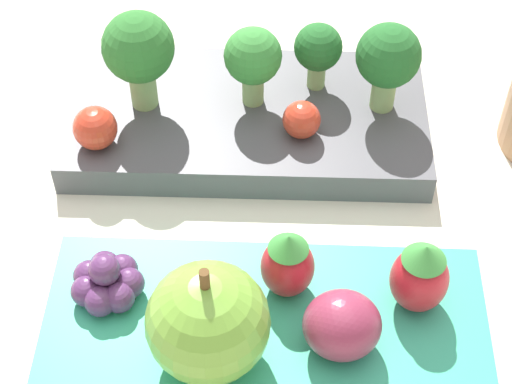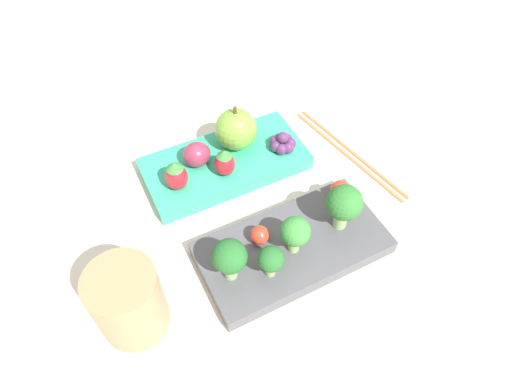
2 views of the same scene
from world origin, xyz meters
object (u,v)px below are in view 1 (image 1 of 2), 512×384
(broccoli_floret_3, at_px, (253,58))
(grape_cluster, at_px, (107,282))
(bento_box_fruit, at_px, (268,341))
(strawberry_0, at_px, (288,264))
(strawberry_1, at_px, (420,276))
(broccoli_floret_0, at_px, (318,49))
(cherry_tomato_0, at_px, (302,120))
(cherry_tomato_1, at_px, (95,128))
(broccoli_floret_2, at_px, (388,58))
(bento_box_savoury, at_px, (247,120))
(plum, at_px, (342,325))
(broccoli_floret_1, at_px, (138,50))
(apple, at_px, (208,322))

(broccoli_floret_3, height_order, grape_cluster, broccoli_floret_3)
(bento_box_fruit, distance_m, grape_cluster, 0.08)
(strawberry_0, distance_m, strawberry_1, 0.06)
(bento_box_fruit, xyz_separation_m, broccoli_floret_0, (0.03, 0.18, 0.04))
(cherry_tomato_0, height_order, cherry_tomato_1, cherry_tomato_1)
(cherry_tomato_1, bearing_deg, strawberry_1, -33.53)
(broccoli_floret_2, relative_size, cherry_tomato_1, 2.27)
(bento_box_fruit, height_order, broccoli_floret_3, broccoli_floret_3)
(bento_box_savoury, height_order, plum, plum)
(cherry_tomato_0, relative_size, cherry_tomato_1, 0.88)
(bento_box_savoury, relative_size, bento_box_fruit, 1.01)
(bento_box_fruit, relative_size, grape_cluster, 6.06)
(bento_box_fruit, bearing_deg, strawberry_1, 12.04)
(broccoli_floret_0, bearing_deg, cherry_tomato_1, -158.60)
(broccoli_floret_1, bearing_deg, apple, -75.78)
(grape_cluster, bearing_deg, cherry_tomato_1, 99.73)
(bento_box_fruit, bearing_deg, bento_box_savoury, 93.77)
(cherry_tomato_1, height_order, grape_cluster, grape_cluster)
(apple, distance_m, plum, 0.06)
(broccoli_floret_2, height_order, strawberry_0, broccoli_floret_2)
(broccoli_floret_3, bearing_deg, strawberry_1, -62.03)
(broccoli_floret_0, xyz_separation_m, broccoli_floret_1, (-0.10, -0.02, 0.01))
(apple, bearing_deg, cherry_tomato_1, 116.05)
(strawberry_0, bearing_deg, broccoli_floret_0, 81.63)
(cherry_tomato_1, bearing_deg, broccoli_floret_2, 10.61)
(broccoli_floret_2, bearing_deg, bento_box_savoury, -178.99)
(bento_box_fruit, relative_size, broccoli_floret_3, 4.24)
(broccoli_floret_2, xyz_separation_m, cherry_tomato_0, (-0.05, -0.02, -0.03))
(broccoli_floret_2, bearing_deg, bento_box_fruit, -114.14)
(strawberry_1, xyz_separation_m, grape_cluster, (-0.15, 0.01, -0.01))
(broccoli_floret_1, bearing_deg, broccoli_floret_0, 8.55)
(cherry_tomato_1, relative_size, grape_cluster, 0.70)
(broccoli_floret_2, distance_m, strawberry_1, 0.14)
(broccoli_floret_2, relative_size, strawberry_1, 1.33)
(bento_box_savoury, height_order, grape_cluster, grape_cluster)
(broccoli_floret_2, relative_size, grape_cluster, 1.59)
(bento_box_savoury, xyz_separation_m, broccoli_floret_0, (0.04, 0.02, 0.04))
(grape_cluster, bearing_deg, broccoli_floret_2, 42.57)
(broccoli_floret_1, bearing_deg, cherry_tomato_0, -16.12)
(broccoli_floret_2, distance_m, strawberry_0, 0.15)
(broccoli_floret_3, bearing_deg, cherry_tomato_1, -157.98)
(cherry_tomato_0, relative_size, strawberry_0, 0.55)
(bento_box_fruit, bearing_deg, grape_cluster, 164.75)
(bento_box_savoury, relative_size, grape_cluster, 6.10)
(broccoli_floret_0, xyz_separation_m, strawberry_0, (-0.02, -0.15, -0.01))
(apple, bearing_deg, broccoli_floret_3, 83.39)
(bento_box_fruit, distance_m, strawberry_0, 0.04)
(cherry_tomato_0, relative_size, strawberry_1, 0.51)
(bento_box_savoury, xyz_separation_m, broccoli_floret_2, (0.08, 0.00, 0.05))
(apple, bearing_deg, broccoli_floret_2, 60.45)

